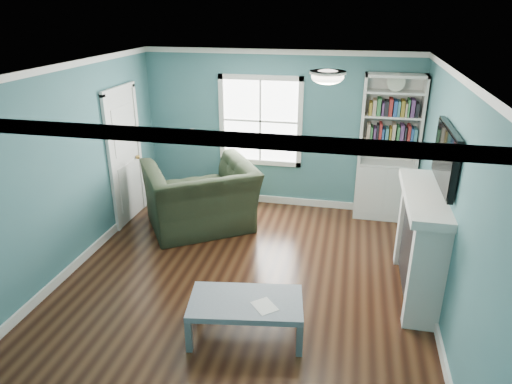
# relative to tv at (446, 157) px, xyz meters

# --- Properties ---
(floor) EXTENTS (5.00, 5.00, 0.00)m
(floor) POSITION_rel_tv_xyz_m (-2.20, -0.20, -1.72)
(floor) COLOR black
(floor) RESTS_ON ground
(room_walls) EXTENTS (5.00, 5.00, 5.00)m
(room_walls) POSITION_rel_tv_xyz_m (-2.20, -0.20, -0.14)
(room_walls) COLOR #3A6B73
(room_walls) RESTS_ON ground
(trim) EXTENTS (4.50, 5.00, 2.60)m
(trim) POSITION_rel_tv_xyz_m (-2.20, -0.20, -0.49)
(trim) COLOR white
(trim) RESTS_ON ground
(window) EXTENTS (1.40, 0.06, 1.50)m
(window) POSITION_rel_tv_xyz_m (-2.50, 2.29, -0.27)
(window) COLOR white
(window) RESTS_ON room_walls
(bookshelf) EXTENTS (0.90, 0.35, 2.31)m
(bookshelf) POSITION_rel_tv_xyz_m (-0.43, 2.10, -0.80)
(bookshelf) COLOR silver
(bookshelf) RESTS_ON ground
(fireplace) EXTENTS (0.44, 1.58, 1.30)m
(fireplace) POSITION_rel_tv_xyz_m (-0.12, 0.00, -1.09)
(fireplace) COLOR black
(fireplace) RESTS_ON ground
(tv) EXTENTS (0.06, 1.10, 0.65)m
(tv) POSITION_rel_tv_xyz_m (0.00, 0.00, 0.00)
(tv) COLOR black
(tv) RESTS_ON fireplace
(door) EXTENTS (0.12, 0.98, 2.17)m
(door) POSITION_rel_tv_xyz_m (-4.42, 1.20, -0.65)
(door) COLOR silver
(door) RESTS_ON ground
(ceiling_fixture) EXTENTS (0.38, 0.38, 0.15)m
(ceiling_fixture) POSITION_rel_tv_xyz_m (-1.30, -0.10, 0.82)
(ceiling_fixture) COLOR white
(ceiling_fixture) RESTS_ON room_walls
(light_switch) EXTENTS (0.08, 0.01, 0.12)m
(light_switch) POSITION_rel_tv_xyz_m (-3.70, 2.28, -0.52)
(light_switch) COLOR white
(light_switch) RESTS_ON room_walls
(recliner) EXTENTS (1.87, 1.71, 1.37)m
(recliner) POSITION_rel_tv_xyz_m (-3.19, 1.11, -1.04)
(recliner) COLOR black
(recliner) RESTS_ON ground
(coffee_table) EXTENTS (1.25, 0.81, 0.42)m
(coffee_table) POSITION_rel_tv_xyz_m (-1.93, -1.19, -1.36)
(coffee_table) COLOR #545E65
(coffee_table) RESTS_ON ground
(paper_sheet) EXTENTS (0.31, 0.32, 0.00)m
(paper_sheet) POSITION_rel_tv_xyz_m (-1.73, -1.24, -1.30)
(paper_sheet) COLOR white
(paper_sheet) RESTS_ON coffee_table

